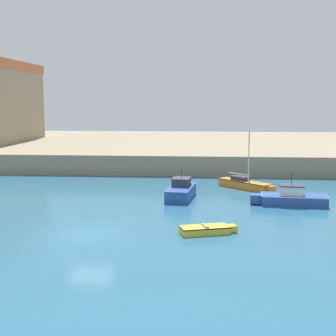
{
  "coord_description": "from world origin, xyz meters",
  "views": [
    {
      "loc": [
        6.54,
        -25.7,
        7.58
      ],
      "look_at": [
        3.4,
        13.41,
        2.0
      ],
      "focal_mm": 50.0,
      "sensor_mm": 36.0,
      "label": 1
    }
  ],
  "objects_px": {
    "motorboat_blue_1": "(291,198)",
    "dinghy_yellow_5": "(207,229)",
    "motorboat_blue_0": "(181,190)",
    "sailboat_orange_3": "(245,184)"
  },
  "relations": [
    {
      "from": "motorboat_blue_0",
      "to": "motorboat_blue_1",
      "type": "bearing_deg",
      "value": -12.44
    },
    {
      "from": "sailboat_orange_3",
      "to": "motorboat_blue_1",
      "type": "bearing_deg",
      "value": -65.0
    },
    {
      "from": "motorboat_blue_1",
      "to": "sailboat_orange_3",
      "type": "bearing_deg",
      "value": 115.0
    },
    {
      "from": "sailboat_orange_3",
      "to": "dinghy_yellow_5",
      "type": "relative_size",
      "value": 1.48
    },
    {
      "from": "sailboat_orange_3",
      "to": "motorboat_blue_0",
      "type": "bearing_deg",
      "value": -141.12
    },
    {
      "from": "motorboat_blue_0",
      "to": "motorboat_blue_1",
      "type": "height_order",
      "value": "motorboat_blue_0"
    },
    {
      "from": "motorboat_blue_1",
      "to": "dinghy_yellow_5",
      "type": "distance_m",
      "value": 10.24
    },
    {
      "from": "dinghy_yellow_5",
      "to": "sailboat_orange_3",
      "type": "bearing_deg",
      "value": 76.62
    },
    {
      "from": "motorboat_blue_1",
      "to": "dinghy_yellow_5",
      "type": "xyz_separation_m",
      "value": [
        -6.25,
        -8.1,
        -0.31
      ]
    },
    {
      "from": "sailboat_orange_3",
      "to": "dinghy_yellow_5",
      "type": "height_order",
      "value": "sailboat_orange_3"
    }
  ]
}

